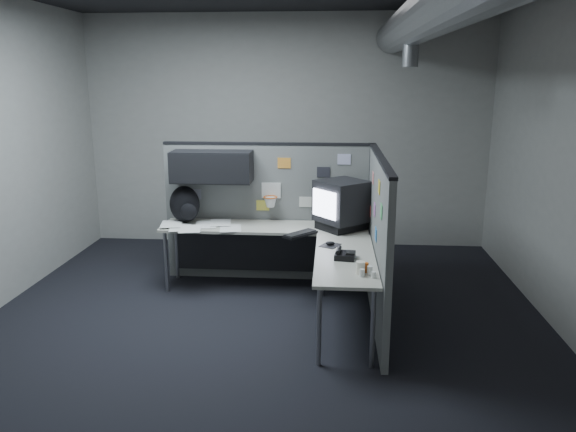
# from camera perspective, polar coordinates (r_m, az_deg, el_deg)

# --- Properties ---
(room) EXTENTS (5.62, 5.62, 3.22)m
(room) POSITION_cam_1_polar(r_m,az_deg,el_deg) (5.07, 3.61, 11.00)
(room) COLOR black
(room) RESTS_ON ground
(partition_back) EXTENTS (2.44, 0.42, 1.63)m
(partition_back) POSITION_cam_1_polar(r_m,az_deg,el_deg) (6.50, -3.53, 1.87)
(partition_back) COLOR slate
(partition_back) RESTS_ON ground
(partition_right) EXTENTS (0.07, 2.23, 1.63)m
(partition_right) POSITION_cam_1_polar(r_m,az_deg,el_deg) (5.51, 9.10, -2.40)
(partition_right) COLOR slate
(partition_right) RESTS_ON ground
(desk) EXTENTS (2.31, 2.11, 0.73)m
(desk) POSITION_cam_1_polar(r_m,az_deg,el_deg) (6.04, -0.40, -2.81)
(desk) COLOR #AFAD9E
(desk) RESTS_ON ground
(monitor) EXTENTS (0.66, 0.66, 0.54)m
(monitor) POSITION_cam_1_polar(r_m,az_deg,el_deg) (6.13, 5.49, 1.19)
(monitor) COLOR black
(monitor) RESTS_ON desk
(keyboard) EXTENTS (0.37, 0.40, 0.04)m
(keyboard) POSITION_cam_1_polar(r_m,az_deg,el_deg) (5.91, 1.24, -1.84)
(keyboard) COLOR black
(keyboard) RESTS_ON desk
(mouse) EXTENTS (0.23, 0.25, 0.04)m
(mouse) POSITION_cam_1_polar(r_m,az_deg,el_deg) (5.57, 4.31, -2.87)
(mouse) COLOR black
(mouse) RESTS_ON desk
(phone) EXTENTS (0.20, 0.22, 0.09)m
(phone) POSITION_cam_1_polar(r_m,az_deg,el_deg) (5.19, 5.77, -3.94)
(phone) COLOR black
(phone) RESTS_ON desk
(bottles) EXTENTS (0.14, 0.18, 0.09)m
(bottles) POSITION_cam_1_polar(r_m,az_deg,el_deg) (4.80, 8.08, -5.53)
(bottles) COLOR silver
(bottles) RESTS_ON desk
(cup) EXTENTS (0.09, 0.09, 0.11)m
(cup) POSITION_cam_1_polar(r_m,az_deg,el_deg) (4.81, 7.37, -5.23)
(cup) COLOR white
(cup) RESTS_ON desk
(papers) EXTENTS (0.97, 0.67, 0.02)m
(papers) POSITION_cam_1_polar(r_m,az_deg,el_deg) (6.32, -8.94, -1.00)
(papers) COLOR white
(papers) RESTS_ON desk
(backpack) EXTENTS (0.39, 0.35, 0.42)m
(backpack) POSITION_cam_1_polar(r_m,az_deg,el_deg) (6.50, -10.42, 1.12)
(backpack) COLOR black
(backpack) RESTS_ON desk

